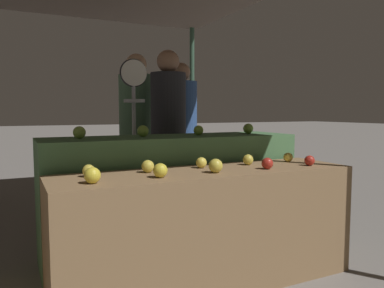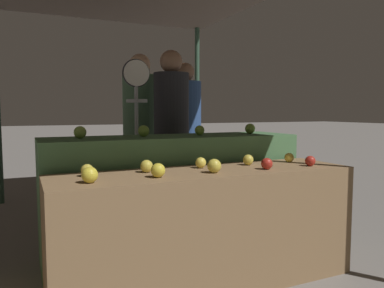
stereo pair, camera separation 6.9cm
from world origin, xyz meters
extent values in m
plane|color=slate|center=(0.00, 0.00, 0.00)|extent=(60.00, 60.00, 0.00)
cylinder|color=#33513D|center=(1.36, 3.02, 1.20)|extent=(0.07, 0.07, 2.39)
cube|color=olive|center=(0.00, 0.00, 0.38)|extent=(2.01, 0.55, 0.76)
cube|color=#4C7A4C|center=(0.00, 0.60, 0.48)|extent=(2.01, 0.55, 0.95)
sphere|color=gold|center=(-0.77, -0.11, 0.81)|extent=(0.09, 0.09, 0.09)
sphere|color=gold|center=(-0.38, -0.11, 0.80)|extent=(0.09, 0.09, 0.09)
sphere|color=gold|center=(0.00, -0.10, 0.81)|extent=(0.09, 0.09, 0.09)
sphere|color=#AD281E|center=(0.39, -0.12, 0.80)|extent=(0.08, 0.08, 0.08)
sphere|color=#AD281E|center=(0.76, -0.12, 0.80)|extent=(0.07, 0.07, 0.07)
sphere|color=gold|center=(-0.75, 0.10, 0.80)|extent=(0.07, 0.07, 0.07)
sphere|color=gold|center=(-0.38, 0.10, 0.80)|extent=(0.08, 0.08, 0.08)
sphere|color=yellow|center=(0.01, 0.12, 0.80)|extent=(0.07, 0.07, 0.07)
sphere|color=gold|center=(0.38, 0.10, 0.80)|extent=(0.08, 0.08, 0.08)
sphere|color=yellow|center=(0.75, 0.11, 0.80)|extent=(0.07, 0.07, 0.07)
sphere|color=#8EB247|center=(-0.71, 0.61, 1.00)|extent=(0.09, 0.09, 0.09)
sphere|color=#7AA338|center=(-0.24, 0.61, 1.00)|extent=(0.09, 0.09, 0.09)
sphere|color=#7AA338|center=(0.23, 0.59, 0.99)|extent=(0.08, 0.08, 0.08)
sphere|color=#7AA338|center=(0.72, 0.60, 1.00)|extent=(0.09, 0.09, 0.09)
cylinder|color=#99999E|center=(-0.09, 1.32, 0.77)|extent=(0.04, 0.04, 1.53)
cylinder|color=black|center=(-0.09, 1.32, 1.51)|extent=(0.26, 0.01, 0.26)
cylinder|color=silver|center=(-0.09, 1.30, 1.51)|extent=(0.24, 0.02, 0.24)
cylinder|color=#99999E|center=(-0.09, 1.30, 1.32)|extent=(0.01, 0.01, 0.14)
cylinder|color=#99999E|center=(-0.09, 1.30, 1.25)|extent=(0.20, 0.20, 0.03)
cube|color=#2D2D38|center=(0.34, 1.50, 0.41)|extent=(0.30, 0.22, 0.83)
cylinder|color=#232328|center=(0.34, 1.50, 1.18)|extent=(0.43, 0.43, 0.72)
sphere|color=#936B51|center=(0.34, 1.50, 1.66)|extent=(0.23, 0.23, 0.23)
cube|color=#2D2D38|center=(0.14, 1.97, 0.42)|extent=(0.34, 0.28, 0.83)
cylinder|color=#476B4C|center=(0.14, 1.97, 1.19)|extent=(0.52, 0.52, 0.72)
sphere|color=tan|center=(0.14, 1.97, 1.67)|extent=(0.24, 0.24, 0.24)
cube|color=#2D2D38|center=(0.78, 2.15, 0.41)|extent=(0.34, 0.28, 0.81)
cylinder|color=#2D4C84|center=(0.78, 2.15, 1.16)|extent=(0.52, 0.52, 0.71)
sphere|color=#936B51|center=(0.78, 2.15, 1.63)|extent=(0.23, 0.23, 0.23)
camera|label=1|loc=(-1.15, -2.12, 1.15)|focal=35.00mm
camera|label=2|loc=(-1.09, -2.15, 1.15)|focal=35.00mm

